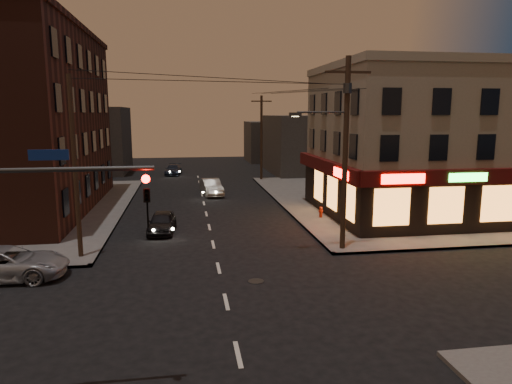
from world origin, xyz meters
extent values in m
plane|color=black|center=(0.00, 0.00, 0.00)|extent=(120.00, 120.00, 0.00)
cube|color=#514F4C|center=(18.00, 19.00, 0.07)|extent=(24.00, 28.00, 0.15)
cube|color=gray|center=(16.00, 13.50, 5.15)|extent=(15.00, 12.00, 10.00)
cube|color=gray|center=(16.00, 13.50, 10.40)|extent=(15.20, 12.20, 0.50)
cube|color=black|center=(16.00, 7.55, 1.85)|extent=(15.12, 0.25, 3.40)
cube|color=black|center=(8.55, 13.50, 1.85)|extent=(0.25, 12.12, 3.40)
cube|color=#450C0B|center=(16.00, 7.25, 3.65)|extent=(15.60, 0.50, 0.90)
cube|color=#450C0B|center=(8.25, 13.50, 3.65)|extent=(0.50, 12.60, 0.90)
cube|color=#FF140C|center=(10.70, 6.98, 3.65)|extent=(2.60, 0.06, 0.55)
cube|color=#26FF3F|center=(14.70, 6.98, 3.65)|extent=(2.40, 0.06, 0.50)
cube|color=#FF140C|center=(7.98, 9.70, 3.65)|extent=(0.06, 2.60, 0.55)
cube|color=#FF9338|center=(15.40, 7.40, 1.95)|extent=(12.40, 0.08, 2.20)
cube|color=#FF9338|center=(8.40, 12.50, 1.95)|extent=(0.08, 8.40, 2.20)
cube|color=#411E15|center=(-14.50, 19.00, 6.65)|extent=(12.00, 20.00, 13.00)
cube|color=#3F3D3A|center=(14.00, 38.00, 3.50)|extent=(10.00, 12.00, 7.00)
cube|color=#3F3D3A|center=(-13.00, 42.00, 4.00)|extent=(9.00, 10.00, 8.00)
cube|color=#3F3D3A|center=(12.00, 52.00, 3.00)|extent=(8.00, 8.00, 6.00)
cylinder|color=#382619|center=(6.80, 5.80, 5.15)|extent=(0.28, 0.28, 10.00)
cube|color=#382619|center=(6.80, 5.80, 9.35)|extent=(2.40, 0.12, 0.12)
cylinder|color=#333538|center=(6.80, 5.80, 8.55)|extent=(0.44, 0.44, 0.50)
cylinder|color=#333538|center=(5.50, 5.80, 7.35)|extent=(2.60, 0.10, 0.10)
cube|color=#333538|center=(4.10, 5.80, 7.25)|extent=(0.60, 0.25, 0.18)
cube|color=#FFD88C|center=(4.10, 5.80, 7.15)|extent=(0.35, 0.15, 0.04)
cylinder|color=#382619|center=(6.80, 32.00, 4.65)|extent=(0.26, 0.26, 9.00)
cylinder|color=#382619|center=(-6.80, 6.50, 4.65)|extent=(0.24, 0.24, 9.00)
cylinder|color=#333538|center=(-4.40, -5.60, 6.00)|extent=(4.40, 0.12, 0.12)
imported|color=black|center=(-2.40, -5.60, 5.50)|extent=(0.16, 0.20, 1.00)
sphere|color=#FF0C05|center=(-2.40, -5.72, 5.75)|extent=(0.20, 0.20, 0.20)
cube|color=navy|center=(-4.60, -5.60, 6.35)|extent=(0.90, 0.05, 0.25)
imported|color=#999BA1|center=(-9.42, 4.00, 0.73)|extent=(5.29, 2.55, 1.45)
imported|color=black|center=(-2.96, 11.18, 0.65)|extent=(1.85, 3.94, 1.30)
imported|color=gray|center=(0.83, 23.77, 0.73)|extent=(2.08, 4.56, 1.45)
imported|color=#182031|center=(-2.86, 38.17, 0.60)|extent=(2.13, 4.32, 1.21)
cylinder|color=#A0220E|center=(7.80, 13.04, 0.45)|extent=(0.25, 0.25, 0.61)
sphere|color=#A0220E|center=(7.80, 13.04, 0.79)|extent=(0.24, 0.24, 0.24)
cylinder|color=#A0220E|center=(7.80, 13.04, 0.57)|extent=(0.34, 0.17, 0.12)
cylinder|color=#A0220E|center=(7.80, 13.04, 0.57)|extent=(0.17, 0.34, 0.12)
camera|label=1|loc=(-1.46, -16.86, 7.32)|focal=32.00mm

